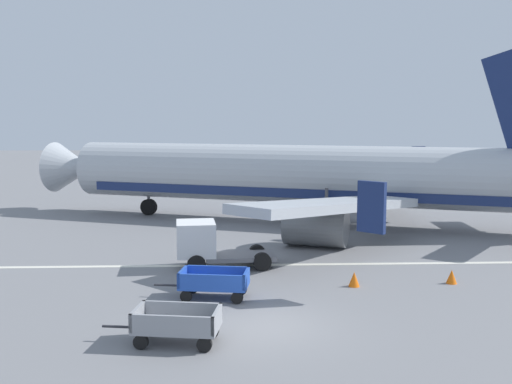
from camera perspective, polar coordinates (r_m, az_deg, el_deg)
name	(u,v)px	position (r m, az deg, el deg)	size (l,w,h in m)	color
ground_plane	(266,325)	(19.86, 0.95, -12.56)	(220.00, 220.00, 0.00)	slate
apron_stripe	(256,265)	(27.51, 0.00, -6.98)	(120.00, 0.36, 0.01)	silver
airplane	(311,176)	(37.88, 5.26, 1.52)	(36.35, 29.61, 11.34)	#B2B7BC
baggage_cart_nearest	(177,324)	(18.30, -7.59, -12.35)	(3.62, 1.76, 1.07)	gray
baggage_cart_second_in_row	(214,282)	(22.51, -4.04, -8.60)	(3.62, 1.77, 1.07)	#234CB2
service_truck_beside_carts	(207,244)	(26.90, -4.71, -4.93)	(4.53, 2.34, 2.10)	slate
traffic_cone_near_plane	(452,277)	(25.74, 18.15, -7.67)	(0.43, 0.43, 0.57)	orange
traffic_cone_mid_apron	(354,279)	(24.38, 9.34, -8.20)	(0.45, 0.45, 0.59)	orange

